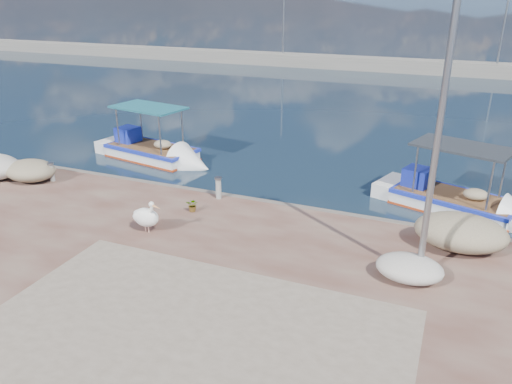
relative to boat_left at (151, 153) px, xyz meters
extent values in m
plane|color=#162635|center=(7.28, -8.79, -0.22)|extent=(1400.00, 1400.00, 0.00)
cube|color=gray|center=(8.28, -11.79, 0.28)|extent=(9.00, 7.00, 0.01)
cube|color=gray|center=(7.28, 31.21, 0.38)|extent=(120.00, 2.20, 1.20)
cylinder|color=gray|center=(-4.72, 31.21, 3.78)|extent=(0.16, 0.16, 7.00)
cylinder|color=gray|center=(15.28, 31.21, 3.78)|extent=(0.16, 0.16, 7.00)
cube|color=white|center=(0.06, -0.01, -0.14)|extent=(6.07, 2.92, 0.95)
cube|color=#1A2CAF|center=(0.06, -0.01, 0.28)|extent=(4.48, 2.69, 0.14)
cube|color=#9C3313|center=(0.06, -0.01, -0.20)|extent=(4.47, 2.67, 0.12)
cube|color=#1A2CAF|center=(-1.37, 0.25, 0.68)|extent=(1.05, 1.05, 0.70)
cube|color=#185463|center=(0.06, -0.01, 2.14)|extent=(3.48, 2.36, 0.08)
cube|color=white|center=(13.09, -0.88, -0.15)|extent=(5.94, 3.51, 0.93)
cube|color=#1A2CAF|center=(13.09, -0.88, 0.27)|extent=(4.46, 3.07, 0.14)
cube|color=#9C3313|center=(13.09, -0.88, -0.20)|extent=(4.45, 3.05, 0.12)
cube|color=#1A2CAF|center=(11.74, -0.44, 0.66)|extent=(1.10, 1.10, 0.68)
cube|color=#21252B|center=(13.09, -0.88, 2.07)|extent=(3.50, 2.63, 0.08)
cylinder|color=tan|center=(4.67, -7.29, 0.41)|extent=(0.03, 0.03, 0.27)
cylinder|color=tan|center=(4.80, -7.33, 0.41)|extent=(0.03, 0.03, 0.27)
ellipsoid|color=white|center=(4.74, -7.31, 0.76)|extent=(0.89, 0.68, 0.57)
cylinder|color=white|center=(4.98, -7.37, 1.04)|extent=(0.21, 0.15, 0.49)
sphere|color=white|center=(5.01, -7.38, 1.25)|extent=(0.16, 0.16, 0.16)
cone|color=#E59859|center=(5.20, -7.43, 1.21)|extent=(0.39, 0.18, 0.12)
cylinder|color=gray|center=(12.45, -6.82, 3.78)|extent=(0.16, 0.16, 7.00)
cylinder|color=gray|center=(12.45, -6.82, 0.33)|extent=(0.44, 0.44, 0.10)
cylinder|color=gray|center=(5.55, -4.19, 0.65)|extent=(0.19, 0.19, 0.74)
cylinder|color=gray|center=(5.55, -4.19, 1.02)|extent=(0.25, 0.25, 0.06)
cylinder|color=gray|center=(-0.99, -5.04, 0.62)|extent=(0.18, 0.18, 0.68)
cylinder|color=gray|center=(-0.99, -5.04, 0.96)|extent=(0.23, 0.23, 0.06)
imported|color=#33722D|center=(5.27, -5.49, 0.50)|extent=(0.45, 0.40, 0.45)
ellipsoid|color=beige|center=(12.23, -7.05, 0.59)|extent=(1.64, 1.23, 0.62)
ellipsoid|color=tan|center=(13.32, -4.84, 0.77)|extent=(2.48, 1.77, 0.97)
ellipsoid|color=tan|center=(-1.78, -5.29, 0.67)|extent=(1.99, 1.55, 0.77)
camera|label=1|loc=(12.81, -18.36, 6.94)|focal=35.00mm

